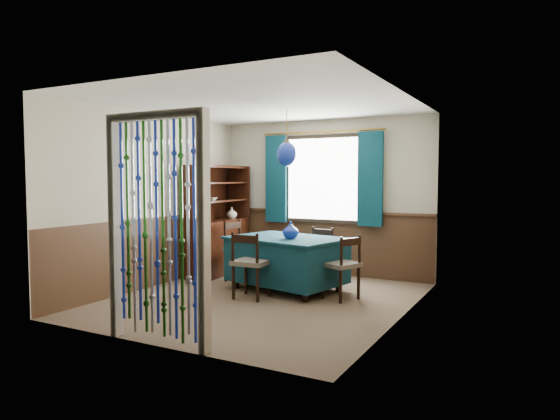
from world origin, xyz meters
The scene contains 22 objects.
floor centered at (0.00, 0.00, 0.00)m, with size 4.00×4.00×0.00m, color brown.
ceiling centered at (0.00, 0.00, 2.50)m, with size 4.00×4.00×0.00m, color silver.
wall_back centered at (0.00, 2.00, 1.25)m, with size 3.60×3.60×0.00m, color #BBB199.
wall_front centered at (0.00, -2.00, 1.25)m, with size 3.60×3.60×0.00m, color #BBB199.
wall_left centered at (-1.80, 0.00, 1.25)m, with size 4.00×4.00×0.00m, color #BBB199.
wall_right centered at (1.80, 0.00, 1.25)m, with size 4.00×4.00×0.00m, color #BBB199.
wainscot_back centered at (0.00, 1.99, 0.50)m, with size 3.60×3.60×0.00m, color #442B1A.
wainscot_front centered at (0.00, -1.99, 0.50)m, with size 3.60×3.60×0.00m, color #442B1A.
wainscot_left centered at (-1.79, 0.00, 0.50)m, with size 4.00×4.00×0.00m, color #442B1A.
wainscot_right centered at (1.79, 0.00, 0.50)m, with size 4.00×4.00×0.00m, color #442B1A.
window centered at (0.00, 1.95, 1.55)m, with size 1.32×0.12×1.42m, color black.
doorway centered at (0.00, -1.94, 1.05)m, with size 1.16×0.12×2.18m, color silver, non-canonical shape.
dining_table centered at (0.03, 0.65, 0.43)m, with size 1.73×1.37×0.74m.
chair_near centered at (-0.16, -0.02, 0.46)m, with size 0.46×0.44×0.87m.
chair_far centered at (0.20, 1.35, 0.44)m, with size 0.43×0.41×0.82m.
chair_left centered at (-0.90, 0.90, 0.49)m, with size 0.46×0.48×0.92m.
chair_right centered at (0.91, 0.50, 0.45)m, with size 0.52×0.53×0.84m.
sideboard centered at (-1.55, 1.20, 0.61)m, with size 0.56×1.38×1.77m.
pendant_lamp centered at (0.03, 0.65, 1.90)m, with size 0.27×0.27×0.77m.
vase_table centered at (0.14, 0.54, 0.85)m, with size 0.20×0.20×0.21m, color navy.
bowl_shelf centered at (-1.49, 0.95, 1.23)m, with size 0.22×0.22×0.05m, color beige.
vase_sideboard centered at (-1.49, 1.54, 0.99)m, with size 0.20×0.20×0.21m, color beige.
Camera 1 is at (3.20, -5.48, 1.57)m, focal length 32.00 mm.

